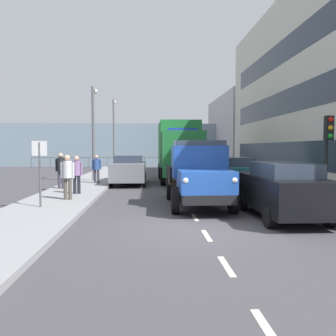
# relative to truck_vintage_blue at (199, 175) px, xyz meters

# --- Properties ---
(ground_plane) EXTENTS (80.00, 80.00, 0.00)m
(ground_plane) POSITION_rel_truck_vintage_blue_xyz_m (0.39, -6.27, -1.18)
(ground_plane) COLOR #423F44
(sidewalk_left) EXTENTS (2.80, 38.37, 0.15)m
(sidewalk_left) POSITION_rel_truck_vintage_blue_xyz_m (-4.60, -6.27, -1.10)
(sidewalk_left) COLOR gray
(sidewalk_left) RESTS_ON ground_plane
(sidewalk_right) EXTENTS (2.80, 38.37, 0.15)m
(sidewalk_right) POSITION_rel_truck_vintage_blue_xyz_m (5.38, -6.27, -1.10)
(sidewalk_right) COLOR gray
(sidewalk_right) RESTS_ON ground_plane
(road_centreline_markings) EXTENTS (0.12, 34.66, 0.01)m
(road_centreline_markings) POSITION_rel_truck_vintage_blue_xyz_m (0.39, -5.29, -1.17)
(road_centreline_markings) COLOR silver
(road_centreline_markings) RESTS_ON ground_plane
(building_far_block) EXTENTS (7.40, 13.90, 7.88)m
(building_far_block) POSITION_rel_truck_vintage_blue_xyz_m (-9.70, -26.55, 2.76)
(building_far_block) COLOR #B7B2B7
(building_far_block) RESTS_ON ground_plane
(sea_horizon) EXTENTS (80.00, 0.80, 5.00)m
(sea_horizon) POSITION_rel_truck_vintage_blue_xyz_m (0.39, -28.46, 1.32)
(sea_horizon) COLOR gray
(sea_horizon) RESTS_ON ground_plane
(seawall_railing) EXTENTS (28.08, 0.08, 1.20)m
(seawall_railing) POSITION_rel_truck_vintage_blue_xyz_m (0.39, -24.86, -0.26)
(seawall_railing) COLOR #4C5156
(seawall_railing) RESTS_ON ground_plane
(truck_vintage_blue) EXTENTS (2.17, 5.64, 2.43)m
(truck_vintage_blue) POSITION_rel_truck_vintage_blue_xyz_m (0.00, 0.00, 0.00)
(truck_vintage_blue) COLOR black
(truck_vintage_blue) RESTS_ON ground_plane
(lorry_cargo_green) EXTENTS (2.58, 8.20, 3.87)m
(lorry_cargo_green) POSITION_rel_truck_vintage_blue_xyz_m (-0.11, -10.22, 0.90)
(lorry_cargo_green) COLOR #1E7033
(lorry_cargo_green) RESTS_ON ground_plane
(car_black_kerbside_near) EXTENTS (1.84, 4.24, 1.72)m
(car_black_kerbside_near) POSITION_rel_truck_vintage_blue_xyz_m (-2.25, 2.18, -0.28)
(car_black_kerbside_near) COLOR black
(car_black_kerbside_near) RESTS_ON ground_plane
(car_teal_kerbside_1) EXTENTS (1.75, 4.25, 1.72)m
(car_teal_kerbside_1) POSITION_rel_truck_vintage_blue_xyz_m (-2.25, -4.02, -0.28)
(car_teal_kerbside_1) COLOR #1E6670
(car_teal_kerbside_1) RESTS_ON ground_plane
(car_grey_oppositeside_0) EXTENTS (1.98, 4.65, 1.72)m
(car_grey_oppositeside_0) POSITION_rel_truck_vintage_blue_xyz_m (3.03, -7.96, -0.28)
(car_grey_oppositeside_0) COLOR slate
(car_grey_oppositeside_0) RESTS_ON ground_plane
(pedestrian_strolling) EXTENTS (0.53, 0.34, 1.74)m
(pedestrian_strolling) POSITION_rel_truck_vintage_blue_xyz_m (4.99, -1.03, -0.00)
(pedestrian_strolling) COLOR #4C473D
(pedestrian_strolling) RESTS_ON sidewalk_right
(pedestrian_couple_a) EXTENTS (0.53, 0.34, 1.66)m
(pedestrian_couple_a) POSITION_rel_truck_vintage_blue_xyz_m (5.01, -2.78, -0.05)
(pedestrian_couple_a) COLOR black
(pedestrian_couple_a) RESTS_ON sidewalk_right
(pedestrian_by_lamp) EXTENTS (0.53, 0.34, 1.76)m
(pedestrian_by_lamp) POSITION_rel_truck_vintage_blue_xyz_m (6.20, -4.79, 0.01)
(pedestrian_by_lamp) COLOR #383342
(pedestrian_by_lamp) RESTS_ON sidewalk_right
(pedestrian_near_railing) EXTENTS (0.53, 0.34, 1.60)m
(pedestrian_near_railing) POSITION_rel_truck_vintage_blue_xyz_m (4.85, -7.41, -0.09)
(pedestrian_near_railing) COLOR #383342
(pedestrian_near_railing) RESTS_ON sidewalk_right
(traffic_light_near) EXTENTS (0.28, 0.41, 3.20)m
(traffic_light_near) POSITION_rel_truck_vintage_blue_xyz_m (-4.81, 0.01, 1.29)
(traffic_light_near) COLOR black
(traffic_light_near) RESTS_ON sidewalk_left
(lamp_post_promenade) EXTENTS (0.32, 1.14, 5.75)m
(lamp_post_promenade) POSITION_rel_truck_vintage_blue_xyz_m (5.27, -9.15, 2.45)
(lamp_post_promenade) COLOR #59595B
(lamp_post_promenade) RESTS_ON sidewalk_right
(lamp_post_far) EXTENTS (0.32, 1.14, 6.67)m
(lamp_post_far) POSITION_rel_truck_vintage_blue_xyz_m (5.27, -21.30, 2.93)
(lamp_post_far) COLOR #59595B
(lamp_post_far) RESTS_ON sidewalk_right
(street_sign) EXTENTS (0.50, 0.07, 2.25)m
(street_sign) POSITION_rel_truck_vintage_blue_xyz_m (5.53, 0.60, 0.50)
(street_sign) COLOR #4C4C4C
(street_sign) RESTS_ON sidewalk_right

